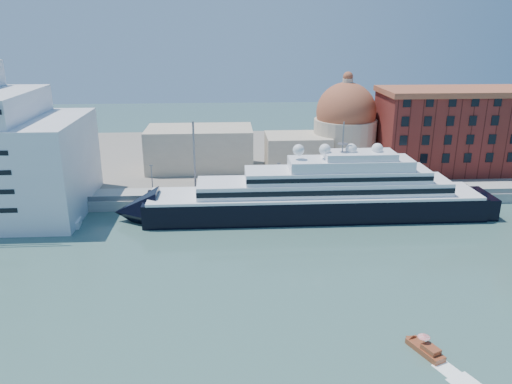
{
  "coord_description": "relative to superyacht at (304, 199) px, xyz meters",
  "views": [
    {
      "loc": [
        -12.24,
        -82.57,
        41.85
      ],
      "look_at": [
        -6.2,
        18.0,
        7.93
      ],
      "focal_mm": 35.0,
      "sensor_mm": 36.0,
      "label": 1
    }
  ],
  "objects": [
    {
      "name": "warehouse",
      "position": [
        47.01,
        29.0,
        9.37
      ],
      "size": [
        43.0,
        19.0,
        23.25
      ],
      "color": "maroon",
      "rests_on": "land"
    },
    {
      "name": "ground",
      "position": [
        -4.99,
        -23.0,
        -4.42
      ],
      "size": [
        400.0,
        400.0,
        0.0
      ],
      "primitive_type": "plane",
      "color": "#345A55",
      "rests_on": "ground"
    },
    {
      "name": "water_taxi",
      "position": [
        8.88,
        -50.56,
        -3.78
      ],
      "size": [
        3.95,
        5.93,
        2.68
      ],
      "rotation": [
        0.0,
        0.0,
        0.41
      ],
      "color": "maroon",
      "rests_on": "ground"
    },
    {
      "name": "service_barge",
      "position": [
        -55.6,
        -2.99,
        -3.6
      ],
      "size": [
        13.15,
        5.48,
        2.88
      ],
      "rotation": [
        0.0,
        0.0,
        0.1
      ],
      "color": "white",
      "rests_on": "ground"
    },
    {
      "name": "quay_fence",
      "position": [
        -4.99,
        6.5,
        -1.32
      ],
      "size": [
        180.0,
        0.1,
        1.2
      ],
      "primitive_type": "cube",
      "color": "slate",
      "rests_on": "quay"
    },
    {
      "name": "lamp_posts",
      "position": [
        -17.66,
        9.27,
        5.42
      ],
      "size": [
        120.8,
        2.4,
        18.0
      ],
      "color": "slate",
      "rests_on": "quay"
    },
    {
      "name": "superyacht",
      "position": [
        0.0,
        0.0,
        0.0
      ],
      "size": [
        85.74,
        11.89,
        25.62
      ],
      "color": "black",
      "rests_on": "ground"
    },
    {
      "name": "land",
      "position": [
        -4.99,
        52.0,
        -3.42
      ],
      "size": [
        260.0,
        72.0,
        2.0
      ],
      "primitive_type": "cube",
      "color": "slate",
      "rests_on": "ground"
    },
    {
      "name": "quay",
      "position": [
        -4.99,
        11.0,
        -3.17
      ],
      "size": [
        180.0,
        10.0,
        2.5
      ],
      "primitive_type": "cube",
      "color": "gray",
      "rests_on": "ground"
    },
    {
      "name": "church",
      "position": [
        1.4,
        34.72,
        6.49
      ],
      "size": [
        66.0,
        18.0,
        25.5
      ],
      "color": "beige",
      "rests_on": "land"
    }
  ]
}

